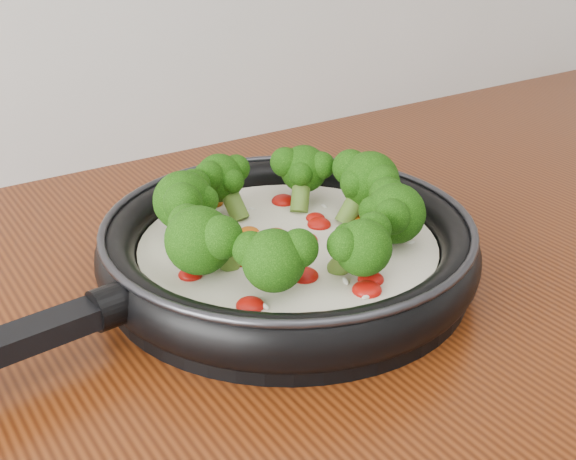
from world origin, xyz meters
TOP-DOWN VIEW (x-y plane):
  - skillet at (-0.14, 1.11)m, footprint 0.58×0.39m

SIDE VIEW (x-z plane):
  - skillet at x=-0.14m, z-range 0.89..0.99m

